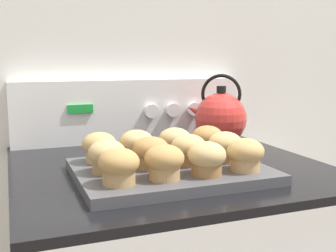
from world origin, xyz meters
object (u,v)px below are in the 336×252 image
(muffin_r2_c1, at_px, (137,144))
(muffin_r2_c2, at_px, (175,142))
(muffin_r2_c0, at_px, (99,147))
(muffin_r0_c2, at_px, (207,158))
(muffin_pan, at_px, (170,171))
(muffin_r1_c2, at_px, (189,149))
(muffin_r0_c3, at_px, (245,154))
(muffin_r2_c3, at_px, (207,139))
(muffin_r1_c3, at_px, (225,146))
(muffin_r1_c1, at_px, (151,152))
(tea_kettle, at_px, (220,118))
(muffin_r0_c1, at_px, (164,162))
(muffin_r1_c0, at_px, (107,156))
(muffin_r0_c0, at_px, (119,166))

(muffin_r2_c1, height_order, muffin_r2_c2, same)
(muffin_r2_c0, height_order, muffin_r2_c1, same)
(muffin_r0_c2, bearing_deg, muffin_pan, 115.65)
(muffin_r0_c2, xyz_separation_m, muffin_r1_c2, (-0.00, 0.09, 0.00))
(muffin_r0_c3, relative_size, muffin_r2_c2, 1.00)
(muffin_r1_c2, bearing_deg, muffin_r2_c3, 45.29)
(muffin_r1_c3, bearing_deg, muffin_r1_c2, 179.50)
(muffin_r1_c1, relative_size, muffin_r2_c0, 1.00)
(muffin_r2_c1, relative_size, muffin_r2_c2, 1.00)
(tea_kettle, bearing_deg, muffin_r0_c1, -130.98)
(muffin_pan, bearing_deg, muffin_r1_c0, -179.17)
(muffin_pan, relative_size, muffin_r2_c1, 5.21)
(muffin_pan, relative_size, muffin_r0_c0, 5.21)
(muffin_r0_c3, relative_size, muffin_r1_c0, 1.00)
(muffin_r0_c0, relative_size, muffin_r1_c1, 1.00)
(muffin_r0_c1, bearing_deg, muffin_r0_c2, -1.92)
(muffin_r0_c2, relative_size, muffin_r0_c3, 1.00)
(muffin_r1_c1, bearing_deg, muffin_r0_c0, -136.70)
(muffin_r2_c0, bearing_deg, muffin_r0_c0, -90.42)
(muffin_r2_c0, relative_size, muffin_r2_c1, 1.00)
(muffin_r0_c0, xyz_separation_m, muffin_r2_c1, (0.09, 0.18, 0.00))
(muffin_r0_c0, relative_size, muffin_r1_c3, 1.00)
(muffin_r0_c1, height_order, muffin_r0_c3, same)
(muffin_r0_c1, bearing_deg, muffin_r2_c3, 44.76)
(muffin_r0_c0, distance_m, muffin_r0_c3, 0.27)
(muffin_r2_c0, height_order, muffin_r2_c3, same)
(muffin_r1_c0, bearing_deg, muffin_r2_c2, 26.33)
(muffin_r1_c1, distance_m, tea_kettle, 0.41)
(muffin_r0_c3, bearing_deg, muffin_r2_c2, 115.51)
(muffin_pan, xyz_separation_m, muffin_r0_c3, (0.14, -0.09, 0.05))
(muffin_r1_c1, height_order, muffin_r2_c3, same)
(muffin_pan, xyz_separation_m, muffin_r2_c2, (0.05, 0.09, 0.05))
(muffin_r0_c0, height_order, muffin_r1_c1, same)
(muffin_r0_c2, relative_size, muffin_r2_c2, 1.00)
(muffin_r1_c2, bearing_deg, muffin_r1_c1, 179.39)
(muffin_r0_c1, relative_size, muffin_r1_c0, 1.00)
(muffin_r1_c0, xyz_separation_m, muffin_r2_c0, (0.00, 0.10, 0.00))
(muffin_r2_c1, bearing_deg, muffin_r2_c3, -0.91)
(muffin_pan, distance_m, muffin_r1_c0, 0.15)
(muffin_pan, xyz_separation_m, muffin_r1_c1, (-0.04, -0.00, 0.05))
(tea_kettle, bearing_deg, muffin_r0_c3, -110.03)
(muffin_pan, bearing_deg, muffin_r1_c2, -2.68)
(muffin_r1_c2, bearing_deg, tea_kettle, 50.73)
(muffin_r2_c2, distance_m, tea_kettle, 0.28)
(muffin_r1_c0, distance_m, muffin_r1_c2, 0.18)
(muffin_r1_c3, height_order, muffin_r2_c2, same)
(muffin_r1_c1, bearing_deg, tea_kettle, 41.23)
(muffin_pan, xyz_separation_m, muffin_r0_c2, (0.04, -0.09, 0.05))
(muffin_r0_c3, bearing_deg, muffin_pan, 146.22)
(muffin_r1_c1, xyz_separation_m, muffin_r2_c0, (-0.09, 0.09, 0.00))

